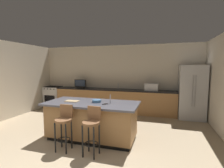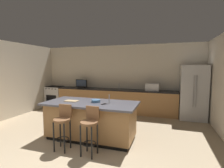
{
  "view_description": "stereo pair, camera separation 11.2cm",
  "coord_description": "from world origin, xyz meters",
  "views": [
    {
      "loc": [
        1.78,
        -1.77,
        1.77
      ],
      "look_at": [
        0.34,
        3.03,
        1.26
      ],
      "focal_mm": 27.05,
      "sensor_mm": 36.0,
      "label": 1
    },
    {
      "loc": [
        1.89,
        -1.74,
        1.77
      ],
      "look_at": [
        0.34,
        3.03,
        1.26
      ],
      "focal_mm": 27.05,
      "sensor_mm": 36.0,
      "label": 2
    }
  ],
  "objects": [
    {
      "name": "wall_back",
      "position": [
        0.0,
        4.94,
        1.32
      ],
      "size": [
        6.96,
        0.12,
        2.64
      ],
      "primitive_type": "cube",
      "color": "beige",
      "rests_on": "ground_plane"
    },
    {
      "name": "range_oven",
      "position": [
        -2.81,
        4.56,
        0.46
      ],
      "size": [
        0.72,
        0.63,
        0.92
      ],
      "color": "#B7BABF",
      "rests_on": "ground_plane"
    },
    {
      "name": "fruit_bowl",
      "position": [
        0.26,
        2.01,
        0.94
      ],
      "size": [
        0.22,
        0.22,
        0.06
      ],
      "primitive_type": "cylinder",
      "color": "#3F668C",
      "rests_on": "kitchen_island"
    },
    {
      "name": "bar_stool_right",
      "position": [
        0.46,
        1.23,
        0.58
      ],
      "size": [
        0.34,
        0.35,
        0.97
      ],
      "rotation": [
        0.0,
        0.0,
        -0.07
      ],
      "color": "brown",
      "rests_on": "ground_plane"
    },
    {
      "name": "cutting_board",
      "position": [
        -0.37,
        1.92,
        0.92
      ],
      "size": [
        0.34,
        0.22,
        0.02
      ],
      "primitive_type": "cube",
      "rotation": [
        0.0,
        0.0,
        0.05
      ],
      "color": "tan",
      "rests_on": "kitchen_island"
    },
    {
      "name": "kitchen_island",
      "position": [
        0.15,
        1.95,
        0.46
      ],
      "size": [
        2.26,
        1.06,
        0.91
      ],
      "color": "black",
      "rests_on": "ground_plane"
    },
    {
      "name": "sink_faucet_island",
      "position": [
        0.62,
        1.95,
        1.02
      ],
      "size": [
        0.02,
        0.02,
        0.22
      ],
      "primitive_type": "cylinder",
      "color": "#B2B2B7",
      "rests_on": "kitchen_island"
    },
    {
      "name": "refrigerator",
      "position": [
        2.75,
        4.47,
        0.92
      ],
      "size": [
        0.84,
        0.81,
        1.83
      ],
      "color": "#B7BABF",
      "rests_on": "ground_plane"
    },
    {
      "name": "cell_phone",
      "position": [
        0.52,
        1.86,
        0.91
      ],
      "size": [
        0.12,
        0.17,
        0.01
      ],
      "primitive_type": "cube",
      "rotation": [
        0.0,
        0.0,
        -0.37
      ],
      "color": "black",
      "rests_on": "kitchen_island"
    },
    {
      "name": "bar_stool_left",
      "position": [
        -0.18,
        1.25,
        0.57
      ],
      "size": [
        0.34,
        0.35,
        0.96
      ],
      "rotation": [
        0.0,
        0.0,
        0.05
      ],
      "color": "brown",
      "rests_on": "ground_plane"
    },
    {
      "name": "wall_left",
      "position": [
        -3.28,
        2.47,
        1.32
      ],
      "size": [
        0.12,
        5.34,
        2.64
      ],
      "primitive_type": "cube",
      "color": "beige",
      "rests_on": "ground_plane"
    },
    {
      "name": "tv_monitor",
      "position": [
        -1.47,
        4.5,
        1.06
      ],
      "size": [
        0.5,
        0.16,
        0.35
      ],
      "color": "black",
      "rests_on": "counter_back"
    },
    {
      "name": "counter_back",
      "position": [
        -0.06,
        4.56,
        0.45
      ],
      "size": [
        4.77,
        0.62,
        0.9
      ],
      "color": "#9E7042",
      "rests_on": "ground_plane"
    },
    {
      "name": "microwave",
      "position": [
        1.4,
        4.56,
        1.03
      ],
      "size": [
        0.48,
        0.36,
        0.27
      ],
      "primitive_type": "cube",
      "color": "#B7BABF",
      "rests_on": "counter_back"
    },
    {
      "name": "sink_faucet_back",
      "position": [
        0.11,
        4.66,
        1.02
      ],
      "size": [
        0.02,
        0.02,
        0.24
      ],
      "primitive_type": "cylinder",
      "color": "#B2B2B7",
      "rests_on": "counter_back"
    }
  ]
}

